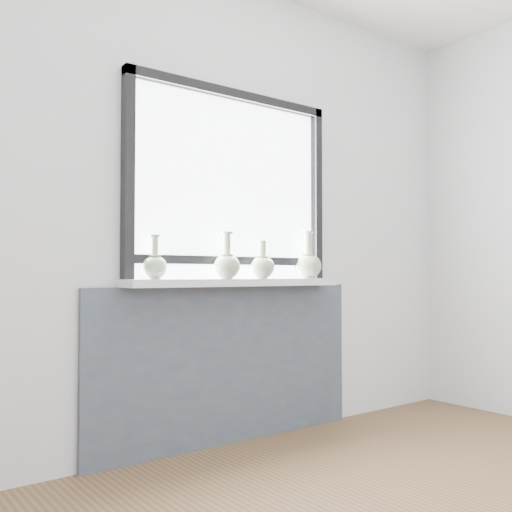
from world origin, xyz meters
TOP-DOWN VIEW (x-y plane):
  - back_wall at (0.00, 1.81)m, footprint 3.60×0.02m
  - apron_panel at (0.00, 1.78)m, footprint 1.70×0.03m
  - windowsill at (0.00, 1.71)m, footprint 1.32×0.18m
  - window at (0.00, 1.77)m, footprint 1.30×0.06m
  - vase_a at (-0.50, 1.72)m, footprint 0.13×0.13m
  - vase_b at (-0.09, 1.68)m, footprint 0.14×0.14m
  - vase_c at (0.15, 1.69)m, footprint 0.14×0.14m
  - vase_d at (0.52, 1.72)m, footprint 0.16×0.16m

SIDE VIEW (x-z plane):
  - apron_panel at x=0.00m, z-range 0.00..0.86m
  - windowsill at x=0.00m, z-range 0.86..0.90m
  - vase_a at x=-0.50m, z-range 0.86..1.08m
  - vase_c at x=0.15m, z-range 0.87..1.08m
  - vase_b at x=-0.09m, z-range 0.85..1.10m
  - vase_d at x=0.52m, z-range 0.84..1.13m
  - back_wall at x=0.00m, z-range 0.00..2.60m
  - window at x=0.00m, z-range 0.92..1.97m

